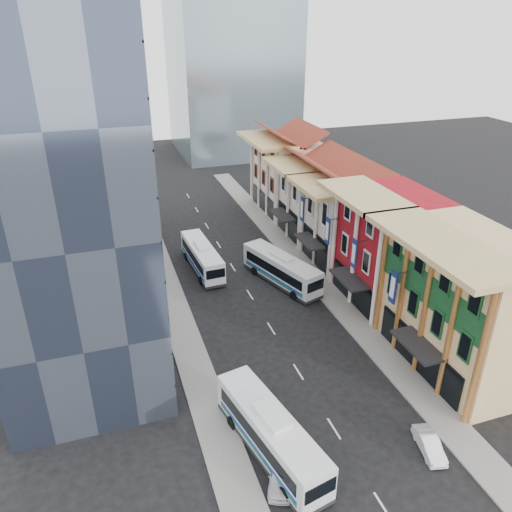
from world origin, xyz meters
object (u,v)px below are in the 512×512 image
object	(u,v)px
bus_left_near	(271,433)
bus_right	(281,269)
office_tower	(67,190)
shophouse_tan	(466,304)
bus_left_far	(202,257)
sedan_right	(429,445)
sedan_left	(281,474)

from	to	relation	value
bus_left_near	bus_right	world-z (taller)	bus_left_near
office_tower	bus_left_near	xyz separation A→B (m)	(11.66, -18.59, -13.14)
shophouse_tan	office_tower	bearing A→B (deg)	155.70
office_tower	bus_right	world-z (taller)	office_tower
bus_left_far	sedan_right	world-z (taller)	bus_left_far
bus_right	sedan_left	xyz separation A→B (m)	(-9.78, -25.56, -1.13)
bus_left_far	sedan_left	bearing A→B (deg)	-96.85
office_tower	bus_left_near	size ratio (longest dim) A/B	2.59
bus_left_far	sedan_right	bearing A→B (deg)	-77.86
bus_left_far	bus_right	distance (m)	10.05
bus_left_near	sedan_left	bearing A→B (deg)	-105.50
shophouse_tan	bus_left_far	distance (m)	30.58
shophouse_tan	sedan_left	size ratio (longest dim) A/B	3.34
office_tower	bus_left_far	distance (m)	21.60
bus_left_far	bus_right	world-z (taller)	bus_right
shophouse_tan	bus_left_far	bearing A→B (deg)	125.65
office_tower	bus_left_far	bearing A→B (deg)	38.48
shophouse_tan	sedan_right	bearing A→B (deg)	-136.54
office_tower	bus_left_near	world-z (taller)	office_tower
bus_left_far	sedan_right	size ratio (longest dim) A/B	2.98
shophouse_tan	bus_left_near	xyz separation A→B (m)	(-19.34, -4.59, -4.14)
bus_right	sedan_left	world-z (taller)	bus_right
shophouse_tan	bus_right	bearing A→B (deg)	117.83
office_tower	bus_left_far	world-z (taller)	office_tower
sedan_right	bus_left_far	bearing A→B (deg)	117.64
bus_left_near	sedan_right	xyz separation A→B (m)	(10.84, -3.47, -1.26)
office_tower	bus_right	size ratio (longest dim) A/B	2.61
bus_left_near	bus_right	bearing A→B (deg)	55.38
shophouse_tan	sedan_right	xyz separation A→B (m)	(-8.50, -8.06, -5.40)
shophouse_tan	sedan_left	world-z (taller)	shophouse_tan
office_tower	shophouse_tan	bearing A→B (deg)	-24.30
office_tower	sedan_left	bearing A→B (deg)	-61.45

